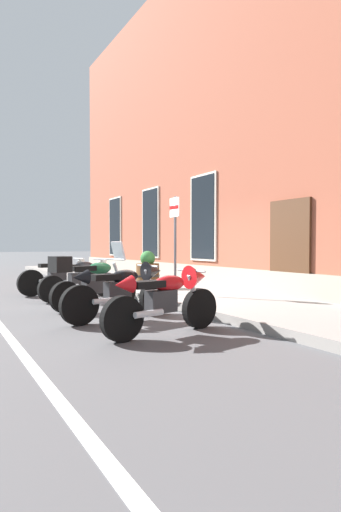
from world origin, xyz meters
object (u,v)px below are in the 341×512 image
at_px(motorcycle_black_sport, 124,288).
at_px(motorcycle_red_sport, 168,297).
at_px(barrel_planter, 148,272).
at_px(motorcycle_black_naked, 81,280).
at_px(motorcycle_green_touring, 91,281).
at_px(motorcycle_grey_naked, 60,276).
at_px(parking_sign, 175,231).

xyz_separation_m(motorcycle_black_sport, motorcycle_red_sport, (1.35, 0.09, -0.00)).
height_order(motorcycle_red_sport, barrel_planter, barrel_planter).
xyz_separation_m(motorcycle_black_naked, motorcycle_green_touring, (1.43, -0.27, 0.09)).
xyz_separation_m(motorcycle_grey_naked, parking_sign, (2.71, 1.91, 1.14)).
bearing_deg(motorcycle_green_touring, motorcycle_grey_naked, 177.16).
xyz_separation_m(motorcycle_green_touring, barrel_planter, (-1.72, 2.20, -0.00)).
distance_m(motorcycle_black_naked, motorcycle_red_sport, 4.03).
bearing_deg(motorcycle_grey_naked, barrel_planter, 61.90).
distance_m(motorcycle_black_sport, barrel_planter, 3.61).
distance_m(motorcycle_grey_naked, motorcycle_black_naked, 1.40).
relative_size(motorcycle_red_sport, parking_sign, 0.90).
height_order(motorcycle_grey_naked, motorcycle_black_sport, motorcycle_black_sport).
height_order(motorcycle_green_touring, parking_sign, parking_sign).
relative_size(motorcycle_green_touring, motorcycle_black_sport, 0.90).
xyz_separation_m(motorcycle_black_sport, barrel_planter, (-2.98, 2.04, 0.02)).
bearing_deg(motorcycle_grey_naked, motorcycle_black_naked, 5.23).
distance_m(motorcycle_green_touring, parking_sign, 2.31).
bearing_deg(motorcycle_green_touring, motorcycle_black_sport, 7.11).
relative_size(motorcycle_grey_naked, motorcycle_green_touring, 1.11).
relative_size(motorcycle_black_naked, motorcycle_red_sport, 1.01).
distance_m(motorcycle_green_touring, motorcycle_red_sport, 2.62).
bearing_deg(motorcycle_green_touring, motorcycle_red_sport, 5.36).
height_order(motorcycle_green_touring, barrel_planter, motorcycle_green_touring).
bearing_deg(motorcycle_red_sport, motorcycle_black_sport, -176.28).
bearing_deg(parking_sign, motorcycle_green_touring, -86.91).
distance_m(motorcycle_green_touring, motorcycle_black_sport, 1.27).
relative_size(motorcycle_red_sport, barrel_planter, 2.05).
xyz_separation_m(motorcycle_black_naked, barrel_planter, (-0.30, 1.93, 0.09)).
height_order(motorcycle_grey_naked, barrel_planter, barrel_planter).
bearing_deg(motorcycle_black_naked, motorcycle_green_touring, -10.62).
bearing_deg(motorcycle_grey_naked, motorcycle_black_sport, 0.24).
bearing_deg(motorcycle_red_sport, barrel_planter, 155.73).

